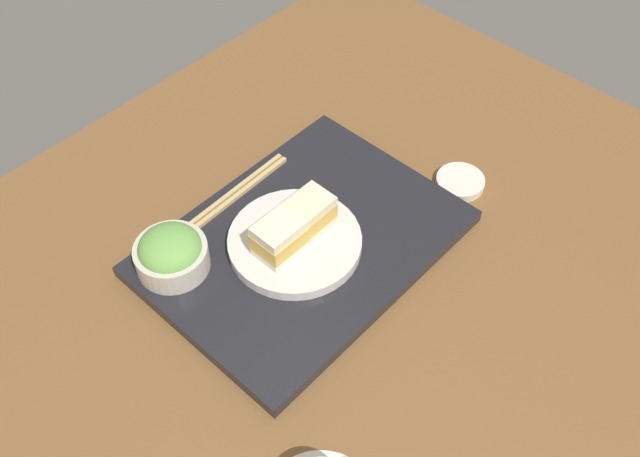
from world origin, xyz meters
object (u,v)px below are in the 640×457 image
(chopsticks_pair, at_px, (233,196))
(small_sauce_dish, at_px, (460,182))
(sandwich_plate, at_px, (295,242))
(sandwich_far, at_px, (279,238))
(salad_bowl, at_px, (171,253))
(sandwich_near, at_px, (309,214))

(chopsticks_pair, height_order, small_sauce_dish, chopsticks_pair)
(sandwich_plate, bearing_deg, small_sauce_dish, 161.41)
(sandwich_far, height_order, salad_bowl, sandwich_far)
(sandwich_far, xyz_separation_m, chopsticks_pair, (-0.04, -0.14, -0.04))
(sandwich_far, relative_size, salad_bowl, 0.64)
(sandwich_far, bearing_deg, salad_bowl, -42.05)
(small_sauce_dish, bearing_deg, chopsticks_pair, -39.91)
(sandwich_far, height_order, chopsticks_pair, sandwich_far)
(sandwich_plate, relative_size, small_sauce_dish, 2.51)
(sandwich_far, relative_size, chopsticks_pair, 0.30)
(sandwich_near, relative_size, sandwich_far, 0.99)
(sandwich_far, distance_m, chopsticks_pair, 0.15)
(sandwich_far, bearing_deg, sandwich_plate, 179.83)
(sandwich_plate, xyz_separation_m, salad_bowl, (0.15, -0.10, 0.02))
(salad_bowl, distance_m, small_sauce_dish, 0.48)
(sandwich_far, distance_m, salad_bowl, 0.15)
(sandwich_plate, relative_size, sandwich_near, 2.94)
(sandwich_plate, height_order, sandwich_near, sandwich_near)
(sandwich_near, height_order, salad_bowl, sandwich_near)
(chopsticks_pair, bearing_deg, small_sauce_dish, 140.09)
(salad_bowl, distance_m, chopsticks_pair, 0.16)
(chopsticks_pair, distance_m, small_sauce_dish, 0.37)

